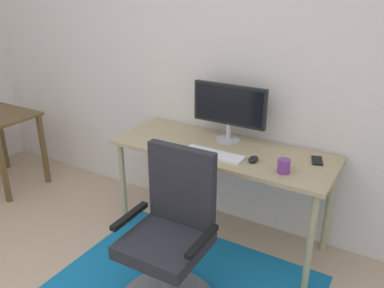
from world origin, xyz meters
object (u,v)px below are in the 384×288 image
keyboard (213,154)px  desk (221,158)px  monitor (229,107)px  computer_mouse (253,159)px  office_chair (170,253)px  coffee_cup (284,166)px  cell_phone (317,161)px

keyboard → desk: bearing=93.0°
monitor → keyboard: size_ratio=1.32×
computer_mouse → monitor: bearing=140.7°
computer_mouse → office_chair: (-0.22, -0.69, -0.39)m
coffee_cup → office_chair: 0.88m
desk → monitor: 0.37m
desk → office_chair: office_chair is taller
keyboard → coffee_cup: size_ratio=4.78×
keyboard → coffee_cup: bearing=-1.0°
desk → computer_mouse: computer_mouse is taller
monitor → keyboard: (0.03, -0.30, -0.25)m
monitor → cell_phone: 0.72m
desk → monitor: size_ratio=2.84×
monitor → computer_mouse: size_ratio=5.46×
desk → coffee_cup: coffee_cup is taller
desk → coffee_cup: 0.55m
coffee_cup → office_chair: bearing=-125.0°
monitor → computer_mouse: monitor is taller
desk → monitor: bearing=99.8°
desk → keyboard: (0.01, -0.14, 0.08)m
monitor → cell_phone: monitor is taller
computer_mouse → desk: bearing=161.4°
office_chair → monitor: bearing=94.5°
keyboard → cell_phone: bearing=22.9°
desk → office_chair: bearing=-85.2°
monitor → office_chair: size_ratio=0.56×
desk → computer_mouse: (0.28, -0.10, 0.09)m
cell_phone → office_chair: bearing=-140.3°
keyboard → office_chair: bearing=-84.8°
coffee_cup → cell_phone: bearing=63.7°
coffee_cup → computer_mouse: bearing=165.8°
computer_mouse → cell_phone: (0.36, 0.22, -0.01)m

